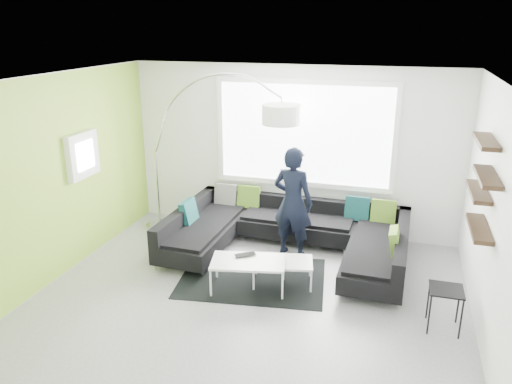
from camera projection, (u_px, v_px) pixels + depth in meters
ground at (248, 301)px, 6.46m from camera, size 5.50×5.50×0.00m
room_shell at (255, 162)px, 6.06m from camera, size 5.54×5.04×2.82m
sectional_sofa at (287, 237)px, 7.55m from camera, size 3.57×2.27×0.76m
rug at (253, 278)px, 7.03m from camera, size 2.18×1.71×0.01m
coffee_table at (266, 272)px, 6.76m from camera, size 1.39×0.98×0.41m
arc_lamp at (155, 152)px, 8.37m from camera, size 2.62×1.15×2.71m
side_table at (444, 309)px, 5.80m from camera, size 0.38×0.38×0.52m
person at (293, 203)px, 7.49m from camera, size 0.78×0.64×1.71m
laptop at (246, 256)px, 6.74m from camera, size 0.47×0.46×0.02m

